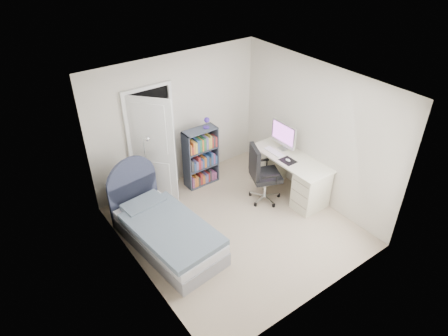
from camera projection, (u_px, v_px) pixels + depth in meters
room_shell at (237, 164)px, 6.06m from camera, size 3.50×3.70×2.60m
door at (152, 146)px, 6.94m from camera, size 0.92×0.64×2.06m
bed at (165, 230)px, 6.26m from camera, size 1.11×2.04×1.20m
nightstand at (123, 191)px, 6.91m from camera, size 0.42×0.42×0.61m
floor_lamp at (150, 179)px, 6.91m from camera, size 0.20×0.20×1.41m
bookcase at (201, 158)px, 7.53m from camera, size 0.65×0.28×1.38m
desk at (289, 173)px, 7.34m from camera, size 0.63×1.57×1.29m
office_chair at (261, 172)px, 7.03m from camera, size 0.65×0.65×1.12m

